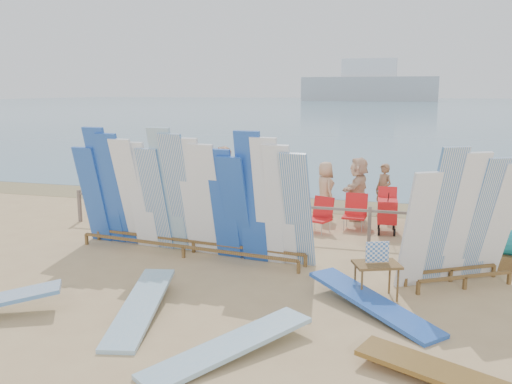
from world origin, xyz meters
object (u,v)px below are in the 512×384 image
(beachgoer_2, at_px, (181,186))
(beachgoer_extra_1, at_px, (152,181))
(vendor_table, at_px, (376,280))
(beach_chair_left, at_px, (319,222))
(beachgoer_11, at_px, (224,175))
(beachgoer_3, at_px, (230,181))
(beachgoer_4, at_px, (244,185))
(beachgoer_6, at_px, (325,189))
(beachgoer_5, at_px, (358,189))
(main_surfboard_rack, at_px, (187,199))
(flat_board_d, at_px, (372,312))
(beach_chair_right, at_px, (355,219))
(beachgoer_9, at_px, (484,189))
(side_surfboard_rack, at_px, (462,223))
(flat_board_b, at_px, (229,356))
(beachgoer_0, at_px, (126,183))
(flat_board_a, at_px, (141,316))
(beachgoer_7, at_px, (383,190))
(stroller, at_px, (387,215))
(beachgoer_8, at_px, (454,197))

(beachgoer_2, relative_size, beachgoer_extra_1, 1.18)
(vendor_table, distance_m, beach_chair_left, 4.61)
(beachgoer_2, height_order, beachgoer_11, same)
(beachgoer_3, height_order, beachgoer_4, beachgoer_4)
(beachgoer_6, distance_m, beachgoer_5, 0.97)
(vendor_table, relative_size, beachgoer_extra_1, 0.65)
(main_surfboard_rack, relative_size, flat_board_d, 2.14)
(beach_chair_right, distance_m, beachgoer_9, 3.94)
(side_surfboard_rack, height_order, beachgoer_4, side_surfboard_rack)
(vendor_table, xyz_separation_m, flat_board_b, (-1.82, -2.73, -0.35))
(beach_chair_left, bearing_deg, side_surfboard_rack, -23.43)
(beach_chair_right, height_order, beachgoer_0, beachgoer_0)
(beachgoer_2, relative_size, beachgoer_0, 1.03)
(flat_board_a, bearing_deg, beachgoer_0, 108.40)
(flat_board_d, distance_m, beachgoer_6, 6.98)
(flat_board_b, relative_size, beachgoer_11, 1.43)
(flat_board_b, relative_size, beachgoer_5, 1.50)
(beachgoer_11, xyz_separation_m, beachgoer_7, (5.09, -0.50, -0.16))
(stroller, height_order, beachgoer_extra_1, beachgoer_extra_1)
(side_surfboard_rack, relative_size, beachgoer_4, 1.60)
(beachgoer_11, bearing_deg, flat_board_a, 24.74)
(flat_board_d, distance_m, beachgoer_extra_1, 10.01)
(beach_chair_right, bearing_deg, beachgoer_5, 95.09)
(flat_board_a, relative_size, beachgoer_0, 1.48)
(beach_chair_left, bearing_deg, beachgoer_9, 52.27)
(beachgoer_2, bearing_deg, beachgoer_extra_1, 79.98)
(beachgoer_6, distance_m, beachgoer_extra_1, 5.55)
(side_surfboard_rack, height_order, beachgoer_5, side_surfboard_rack)
(stroller, height_order, beachgoer_8, beachgoer_8)
(beach_chair_right, distance_m, beachgoer_8, 2.72)
(vendor_table, relative_size, beachgoer_6, 0.64)
(flat_board_b, relative_size, beachgoer_8, 1.63)
(stroller, bearing_deg, beachgoer_4, 160.14)
(stroller, height_order, beachgoer_4, beachgoer_4)
(flat_board_d, xyz_separation_m, beachgoer_extra_1, (-7.39, 6.70, 0.80))
(beachgoer_5, bearing_deg, beachgoer_6, -88.10)
(main_surfboard_rack, bearing_deg, beachgoer_8, 42.93)
(flat_board_b, distance_m, stroller, 7.66)
(beachgoer_9, relative_size, beachgoer_0, 1.00)
(beachgoer_6, relative_size, beachgoer_11, 0.86)
(stroller, height_order, beachgoer_9, beachgoer_9)
(vendor_table, relative_size, beach_chair_left, 1.15)
(vendor_table, bearing_deg, flat_board_d, -113.50)
(side_surfboard_rack, relative_size, beach_chair_left, 2.97)
(beachgoer_6, distance_m, beachgoer_0, 5.92)
(beachgoer_2, xyz_separation_m, beachgoer_5, (4.92, 1.15, -0.04))
(beachgoer_7, bearing_deg, beachgoer_8, 20.60)
(beachgoer_8, height_order, beachgoer_0, beachgoer_0)
(flat_board_d, relative_size, beach_chair_right, 2.88)
(beachgoer_extra_1, bearing_deg, beachgoer_7, -117.36)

